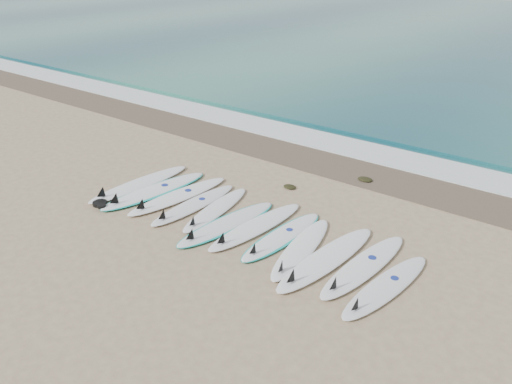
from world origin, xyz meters
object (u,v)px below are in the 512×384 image
Objects in this scene: surfboard_0 at (137,184)px; surfboard_11 at (384,287)px; surfboard_6 at (254,227)px; leash_coil at (100,204)px.

surfboard_11 is at bearing 1.95° from surfboard_0.
surfboard_11 is (3.00, -0.29, -0.00)m from surfboard_6.
surfboard_0 is 6.55m from surfboard_11.
surfboard_0 reaches higher than surfboard_11.
leash_coil is at bearing -163.56° from surfboard_11.
leash_coil is at bearing -153.99° from surfboard_6.
surfboard_6 is at bearing 4.98° from surfboard_0.
surfboard_6 is 3.02m from surfboard_11.
surfboard_0 is 1.20m from leash_coil.
leash_coil is (-3.42, -1.26, -0.01)m from surfboard_6.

